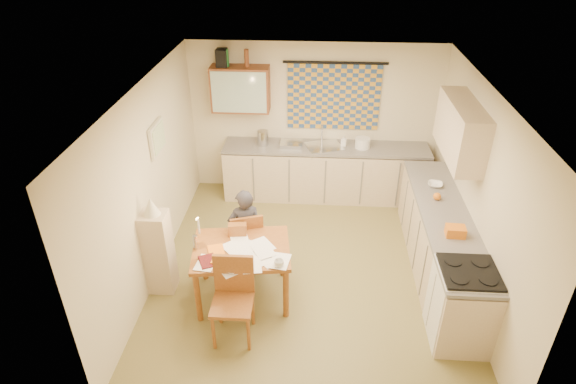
# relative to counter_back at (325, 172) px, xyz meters

# --- Properties ---
(floor) EXTENTS (4.00, 4.50, 0.02)m
(floor) POSITION_rel_counter_back_xyz_m (-0.21, -1.95, -0.46)
(floor) COLOR olive
(floor) RESTS_ON ground
(ceiling) EXTENTS (4.00, 4.50, 0.02)m
(ceiling) POSITION_rel_counter_back_xyz_m (-0.21, -1.95, 2.06)
(ceiling) COLOR white
(ceiling) RESTS_ON floor
(wall_back) EXTENTS (4.00, 0.02, 2.50)m
(wall_back) POSITION_rel_counter_back_xyz_m (-0.21, 0.31, 0.80)
(wall_back) COLOR beige
(wall_back) RESTS_ON floor
(wall_front) EXTENTS (4.00, 0.02, 2.50)m
(wall_front) POSITION_rel_counter_back_xyz_m (-0.21, -4.21, 0.80)
(wall_front) COLOR beige
(wall_front) RESTS_ON floor
(wall_left) EXTENTS (0.02, 4.50, 2.50)m
(wall_left) POSITION_rel_counter_back_xyz_m (-2.22, -1.95, 0.80)
(wall_left) COLOR beige
(wall_left) RESTS_ON floor
(wall_right) EXTENTS (0.02, 4.50, 2.50)m
(wall_right) POSITION_rel_counter_back_xyz_m (1.80, -1.95, 0.80)
(wall_right) COLOR beige
(wall_right) RESTS_ON floor
(window_blind) EXTENTS (1.45, 0.03, 1.05)m
(window_blind) POSITION_rel_counter_back_xyz_m (0.09, 0.27, 1.20)
(window_blind) COLOR navy
(window_blind) RESTS_ON wall_back
(curtain_rod) EXTENTS (1.60, 0.04, 0.04)m
(curtain_rod) POSITION_rel_counter_back_xyz_m (0.09, 0.25, 1.75)
(curtain_rod) COLOR black
(curtain_rod) RESTS_ON wall_back
(wall_cabinet) EXTENTS (0.90, 0.34, 0.70)m
(wall_cabinet) POSITION_rel_counter_back_xyz_m (-1.36, 0.13, 1.35)
(wall_cabinet) COLOR brown
(wall_cabinet) RESTS_ON wall_back
(wall_cabinet_glass) EXTENTS (0.84, 0.02, 0.64)m
(wall_cabinet_glass) POSITION_rel_counter_back_xyz_m (-1.36, -0.04, 1.35)
(wall_cabinet_glass) COLOR #99B2A5
(wall_cabinet_glass) RESTS_ON wall_back
(upper_cabinet_right) EXTENTS (0.34, 1.30, 0.70)m
(upper_cabinet_right) POSITION_rel_counter_back_xyz_m (1.62, -1.40, 1.40)
(upper_cabinet_right) COLOR tan
(upper_cabinet_right) RESTS_ON wall_right
(framed_print) EXTENTS (0.04, 0.50, 0.40)m
(framed_print) POSITION_rel_counter_back_xyz_m (-2.18, -1.55, 1.25)
(framed_print) COLOR beige
(framed_print) RESTS_ON wall_left
(print_canvas) EXTENTS (0.01, 0.42, 0.32)m
(print_canvas) POSITION_rel_counter_back_xyz_m (-2.16, -1.55, 1.25)
(print_canvas) COLOR white
(print_canvas) RESTS_ON wall_left
(counter_back) EXTENTS (3.30, 0.62, 0.92)m
(counter_back) POSITION_rel_counter_back_xyz_m (0.00, 0.00, 0.00)
(counter_back) COLOR tan
(counter_back) RESTS_ON floor
(counter_right) EXTENTS (0.62, 2.95, 0.92)m
(counter_right) POSITION_rel_counter_back_xyz_m (1.49, -1.90, -0.00)
(counter_right) COLOR tan
(counter_right) RESTS_ON floor
(stove) EXTENTS (0.62, 0.62, 0.95)m
(stove) POSITION_rel_counter_back_xyz_m (1.49, -3.02, 0.02)
(stove) COLOR white
(stove) RESTS_ON floor
(sink) EXTENTS (0.67, 0.60, 0.10)m
(sink) POSITION_rel_counter_back_xyz_m (-0.04, 0.00, 0.43)
(sink) COLOR silver
(sink) RESTS_ON counter_back
(tap) EXTENTS (0.04, 0.04, 0.28)m
(tap) POSITION_rel_counter_back_xyz_m (-0.07, 0.18, 0.61)
(tap) COLOR silver
(tap) RESTS_ON counter_back
(dish_rack) EXTENTS (0.35, 0.30, 0.06)m
(dish_rack) POSITION_rel_counter_back_xyz_m (-0.56, 0.00, 0.50)
(dish_rack) COLOR silver
(dish_rack) RESTS_ON counter_back
(kettle) EXTENTS (0.22, 0.22, 0.24)m
(kettle) POSITION_rel_counter_back_xyz_m (-1.02, 0.00, 0.59)
(kettle) COLOR silver
(kettle) RESTS_ON counter_back
(mixing_bowl) EXTENTS (0.27, 0.27, 0.16)m
(mixing_bowl) POSITION_rel_counter_back_xyz_m (0.57, 0.00, 0.55)
(mixing_bowl) COLOR white
(mixing_bowl) RESTS_ON counter_back
(soap_bottle) EXTENTS (0.13, 0.13, 0.18)m
(soap_bottle) POSITION_rel_counter_back_xyz_m (0.28, 0.05, 0.56)
(soap_bottle) COLOR white
(soap_bottle) RESTS_ON counter_back
(bowl) EXTENTS (0.28, 0.28, 0.05)m
(bowl) POSITION_rel_counter_back_xyz_m (1.49, -1.18, 0.49)
(bowl) COLOR white
(bowl) RESTS_ON counter_right
(orange_bag) EXTENTS (0.23, 0.17, 0.12)m
(orange_bag) POSITION_rel_counter_back_xyz_m (1.49, -2.34, 0.53)
(orange_bag) COLOR orange
(orange_bag) RESTS_ON counter_right
(fruit_orange) EXTENTS (0.10, 0.10, 0.10)m
(fruit_orange) POSITION_rel_counter_back_xyz_m (1.44, -1.54, 0.52)
(fruit_orange) COLOR orange
(fruit_orange) RESTS_ON counter_right
(speaker) EXTENTS (0.16, 0.20, 0.26)m
(speaker) POSITION_rel_counter_back_xyz_m (-1.62, 0.13, 1.83)
(speaker) COLOR black
(speaker) RESTS_ON wall_cabinet
(bottle_green) EXTENTS (0.08, 0.08, 0.26)m
(bottle_green) POSITION_rel_counter_back_xyz_m (-1.55, 0.13, 1.83)
(bottle_green) COLOR #195926
(bottle_green) RESTS_ON wall_cabinet
(bottle_brown) EXTENTS (0.08, 0.08, 0.26)m
(bottle_brown) POSITION_rel_counter_back_xyz_m (-1.25, 0.13, 1.83)
(bottle_brown) COLOR brown
(bottle_brown) RESTS_ON wall_cabinet
(dining_table) EXTENTS (1.24, 1.00, 0.75)m
(dining_table) POSITION_rel_counter_back_xyz_m (-1.01, -2.52, -0.07)
(dining_table) COLOR brown
(dining_table) RESTS_ON floor
(chair_far) EXTENTS (0.52, 0.52, 0.92)m
(chair_far) POSITION_rel_counter_back_xyz_m (-1.04, -1.96, -0.17)
(chair_far) COLOR brown
(chair_far) RESTS_ON floor
(chair_near) EXTENTS (0.45, 0.45, 0.99)m
(chair_near) POSITION_rel_counter_back_xyz_m (-1.02, -3.16, -0.14)
(chair_near) COLOR brown
(chair_near) RESTS_ON floor
(person) EXTENTS (0.62, 0.55, 1.22)m
(person) POSITION_rel_counter_back_xyz_m (-1.04, -1.99, 0.16)
(person) COLOR black
(person) RESTS_ON floor
(shelf_stand) EXTENTS (0.32, 0.30, 1.12)m
(shelf_stand) POSITION_rel_counter_back_xyz_m (-2.05, -2.43, 0.11)
(shelf_stand) COLOR tan
(shelf_stand) RESTS_ON floor
(lampshade) EXTENTS (0.20, 0.20, 0.22)m
(lampshade) POSITION_rel_counter_back_xyz_m (-2.05, -2.43, 0.78)
(lampshade) COLOR beige
(lampshade) RESTS_ON shelf_stand
(letter_rack) EXTENTS (0.23, 0.13, 0.16)m
(letter_rack) POSITION_rel_counter_back_xyz_m (-1.09, -2.26, 0.38)
(letter_rack) COLOR brown
(letter_rack) RESTS_ON dining_table
(mug) EXTENTS (0.19, 0.19, 0.09)m
(mug) POSITION_rel_counter_back_xyz_m (-0.53, -2.83, 0.34)
(mug) COLOR white
(mug) RESTS_ON dining_table
(magazine) EXTENTS (0.37, 0.39, 0.02)m
(magazine) POSITION_rel_counter_back_xyz_m (-1.43, -2.85, 0.31)
(magazine) COLOR maroon
(magazine) RESTS_ON dining_table
(book) EXTENTS (0.34, 0.36, 0.02)m
(book) POSITION_rel_counter_back_xyz_m (-1.37, -2.65, 0.31)
(book) COLOR orange
(book) RESTS_ON dining_table
(orange_box) EXTENTS (0.13, 0.09, 0.04)m
(orange_box) POSITION_rel_counter_back_xyz_m (-1.24, -2.83, 0.32)
(orange_box) COLOR orange
(orange_box) RESTS_ON dining_table
(eyeglasses) EXTENTS (0.14, 0.08, 0.02)m
(eyeglasses) POSITION_rel_counter_back_xyz_m (-0.82, -2.80, 0.31)
(eyeglasses) COLOR black
(eyeglasses) RESTS_ON dining_table
(candle_holder) EXTENTS (0.07, 0.07, 0.18)m
(candle_holder) POSITION_rel_counter_back_xyz_m (-1.54, -2.56, 0.39)
(candle_holder) COLOR silver
(candle_holder) RESTS_ON dining_table
(candle) EXTENTS (0.03, 0.03, 0.22)m
(candle) POSITION_rel_counter_back_xyz_m (-1.49, -2.51, 0.59)
(candle) COLOR white
(candle) RESTS_ON dining_table
(candle_flame) EXTENTS (0.02, 0.02, 0.02)m
(candle_flame) POSITION_rel_counter_back_xyz_m (-1.49, -2.56, 0.71)
(candle_flame) COLOR #FFCC66
(candle_flame) RESTS_ON dining_table
(papers) EXTENTS (1.08, 0.89, 0.02)m
(papers) POSITION_rel_counter_back_xyz_m (-0.91, -2.67, 0.31)
(papers) COLOR white
(papers) RESTS_ON dining_table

